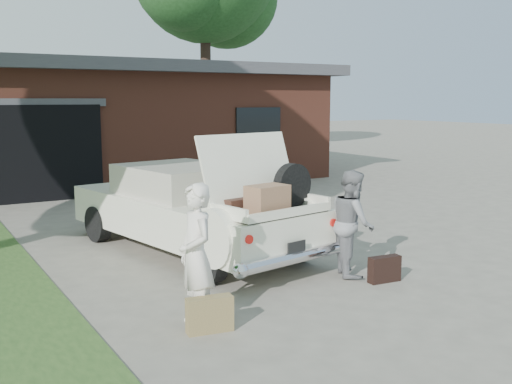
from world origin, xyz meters
TOP-DOWN VIEW (x-y plane):
  - ground at (0.00, 0.00)m, footprint 90.00×90.00m
  - house at (0.98, 11.47)m, footprint 12.80×7.80m
  - sedan at (-0.27, 2.05)m, footprint 2.56×4.85m
  - woman_left at (-1.52, -0.74)m, footprint 0.39×0.56m
  - woman_right at (1.04, -0.15)m, footprint 0.77×0.85m
  - suitcase_left at (-1.50, -0.99)m, footprint 0.49×0.22m
  - suitcase_right at (1.18, -0.64)m, footprint 0.45×0.18m

SIDE VIEW (x-z plane):
  - ground at x=0.00m, z-range 0.00..0.00m
  - suitcase_right at x=1.18m, z-range 0.00..0.34m
  - suitcase_left at x=-1.50m, z-range 0.00..0.36m
  - sedan at x=-0.27m, z-range -0.26..1.61m
  - woman_right at x=1.04m, z-range 0.00..1.41m
  - woman_left at x=-1.52m, z-range 0.00..1.49m
  - house at x=0.98m, z-range 0.02..3.32m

